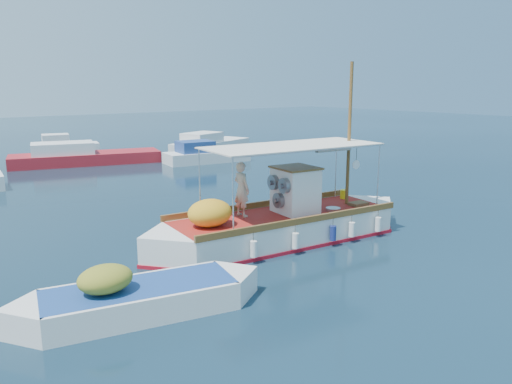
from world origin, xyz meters
TOP-DOWN VIEW (x-y plane):
  - ground at (0.00, 0.00)m, footprint 160.00×160.00m
  - fishing_caique at (0.33, -0.52)m, footprint 10.78×3.83m
  - dinghy at (-6.32, -2.83)m, footprint 6.28×2.76m
  - bg_boat_n at (0.71, 21.63)m, footprint 10.54×5.30m
  - bg_boat_ne at (8.07, 17.01)m, footprint 6.34×3.02m
  - bg_boat_e at (11.97, 22.47)m, footprint 8.30×4.97m
  - bg_boat_far_n at (1.53, 28.21)m, footprint 5.40×3.10m

SIDE VIEW (x-z plane):
  - ground at x=0.00m, z-range 0.00..0.00m
  - dinghy at x=-6.32m, z-range -0.46..1.11m
  - bg_boat_ne at x=8.07m, z-range -0.41..1.39m
  - bg_boat_n at x=0.71m, z-range -0.41..1.39m
  - bg_boat_far_n at x=1.53m, z-range -0.41..1.39m
  - bg_boat_e at x=11.97m, z-range -0.41..1.39m
  - fishing_caique at x=0.33m, z-range -2.72..3.89m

